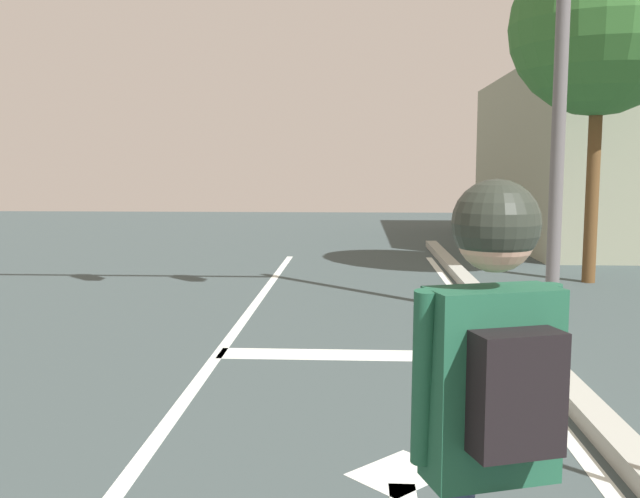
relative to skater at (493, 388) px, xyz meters
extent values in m
cube|color=silver|center=(-1.82, 2.43, -1.23)|extent=(0.12, 20.00, 0.01)
cube|color=silver|center=(1.08, 2.43, -1.23)|extent=(0.12, 20.00, 0.01)
cube|color=silver|center=(-0.29, 4.82, -1.23)|extent=(3.05, 0.40, 0.01)
cube|color=silver|center=(-0.14, 2.10, -1.23)|extent=(0.71, 0.71, 0.01)
cube|color=#9FA39A|center=(1.33, 2.43, -1.16)|extent=(0.24, 24.00, 0.14)
cube|color=#1E553C|center=(0.00, 0.01, 0.01)|extent=(0.44, 0.29, 0.60)
cylinder|color=#1E553C|center=(-0.21, -0.02, 0.03)|extent=(0.07, 0.11, 0.55)
cylinder|color=#1E553C|center=(0.19, 0.11, 0.03)|extent=(0.07, 0.10, 0.55)
sphere|color=tan|center=(0.00, 0.01, 0.47)|extent=(0.24, 0.24, 0.24)
sphere|color=#292F27|center=(0.00, 0.01, 0.50)|extent=(0.27, 0.27, 0.27)
cube|color=black|center=(0.04, -0.12, 0.03)|extent=(0.29, 0.21, 0.36)
cylinder|color=#5D5A5D|center=(1.93, 6.32, 1.64)|extent=(0.16, 0.16, 5.74)
cylinder|color=brown|center=(3.38, 9.47, 0.39)|extent=(0.21, 0.21, 3.25)
sphere|color=#356C30|center=(3.38, 9.47, 2.86)|extent=(2.82, 2.82, 2.82)
camera|label=1|loc=(-0.42, -2.09, 0.67)|focal=39.32mm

